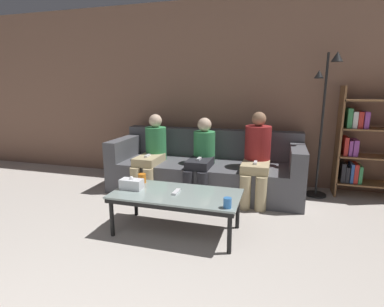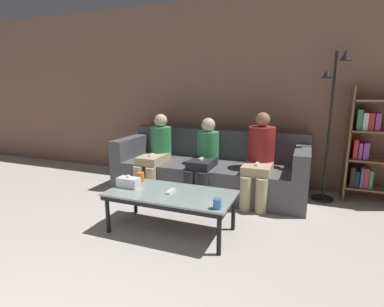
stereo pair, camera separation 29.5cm
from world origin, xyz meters
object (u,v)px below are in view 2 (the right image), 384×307
at_px(bookshelf, 374,148).
at_px(seated_person_mid_left, 205,156).
at_px(coffee_table, 171,196).
at_px(couch, 210,169).
at_px(standing_lamp, 332,111).
at_px(cup_near_right, 141,177).
at_px(seated_person_mid_right, 260,156).
at_px(seated_person_left_end, 157,152).
at_px(cup_near_left, 217,204).
at_px(game_remote, 171,191).
at_px(tissue_box, 129,182).

xyz_separation_m(bookshelf, seated_person_mid_left, (-1.96, -0.56, -0.15)).
distance_m(coffee_table, bookshelf, 2.55).
distance_m(couch, seated_person_mid_left, 0.34).
xyz_separation_m(couch, coffee_table, (0.03, -1.31, 0.07)).
relative_size(standing_lamp, seated_person_mid_left, 1.80).
bearing_deg(cup_near_right, seated_person_mid_right, 38.97).
xyz_separation_m(bookshelf, standing_lamp, (-0.50, -0.14, 0.43)).
bearing_deg(seated_person_left_end, cup_near_left, -45.78).
distance_m(couch, cup_near_right, 1.20).
distance_m(seated_person_left_end, seated_person_mid_right, 1.38).
bearing_deg(bookshelf, seated_person_left_end, -167.97).
relative_size(game_remote, seated_person_left_end, 0.15).
relative_size(game_remote, seated_person_mid_right, 0.14).
bearing_deg(seated_person_mid_left, seated_person_left_end, -179.36).
bearing_deg(game_remote, coffee_table, 0.00).
xyz_separation_m(cup_near_right, bookshelf, (2.39, 1.43, 0.23)).
bearing_deg(seated_person_mid_left, coffee_table, -88.60).
relative_size(cup_near_right, game_remote, 0.64).
height_order(couch, game_remote, couch).
height_order(couch, bookshelf, bookshelf).
relative_size(coffee_table, bookshelf, 0.87).
xyz_separation_m(cup_near_left, seated_person_mid_left, (-0.56, 1.29, 0.08)).
distance_m(coffee_table, cup_near_right, 0.50).
bearing_deg(cup_near_right, standing_lamp, 34.33).
distance_m(tissue_box, bookshelf, 2.91).
relative_size(cup_near_right, bookshelf, 0.07).
bearing_deg(standing_lamp, coffee_table, -134.08).
xyz_separation_m(coffee_table, seated_person_mid_left, (-0.03, 1.07, 0.16)).
relative_size(coffee_table, seated_person_mid_left, 1.21).
height_order(tissue_box, standing_lamp, standing_lamp).
xyz_separation_m(coffee_table, game_remote, (-0.00, 0.00, 0.05)).
bearing_deg(tissue_box, standing_lamp, 38.36).
height_order(bookshelf, seated_person_mid_left, bookshelf).
relative_size(cup_near_left, seated_person_mid_right, 0.08).
bearing_deg(seated_person_left_end, standing_lamp, 11.15).
bearing_deg(coffee_table, cup_near_left, -22.78).
bearing_deg(tissue_box, coffee_table, 2.31).
height_order(coffee_table, standing_lamp, standing_lamp).
xyz_separation_m(tissue_box, standing_lamp, (1.89, 1.50, 0.66)).
xyz_separation_m(seated_person_mid_left, seated_person_mid_right, (0.69, 0.03, 0.05)).
relative_size(coffee_table, game_remote, 8.14).
bearing_deg(seated_person_mid_left, standing_lamp, 15.90).
distance_m(couch, seated_person_mid_right, 0.78).
xyz_separation_m(cup_near_right, seated_person_mid_right, (1.11, 0.90, 0.13)).
height_order(couch, seated_person_mid_right, seated_person_mid_right).
xyz_separation_m(couch, seated_person_mid_right, (0.69, -0.21, 0.29)).
bearing_deg(seated_person_left_end, seated_person_mid_left, 0.64).
bearing_deg(cup_near_left, seated_person_mid_left, 113.41).
distance_m(cup_near_left, standing_lamp, 2.04).
xyz_separation_m(cup_near_left, bookshelf, (1.41, 1.85, 0.23)).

